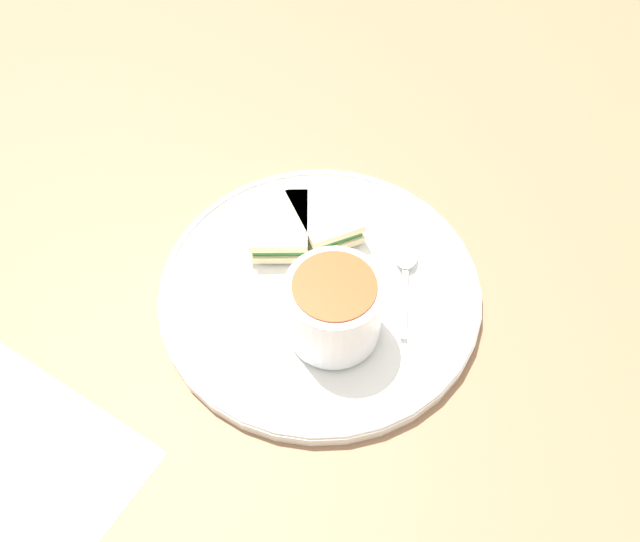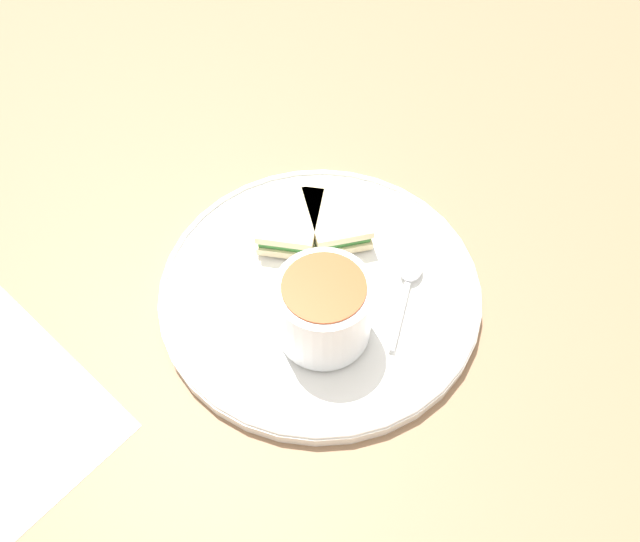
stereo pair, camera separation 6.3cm
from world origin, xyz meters
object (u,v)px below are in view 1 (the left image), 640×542
at_px(spoon, 406,264).
at_px(sandwich_half_near, 324,217).
at_px(soup_bowl, 334,308).
at_px(sandwich_half_far, 280,226).

distance_m(spoon, sandwich_half_near, 0.10).
relative_size(soup_bowl, spoon, 0.85).
xyz_separation_m(spoon, sandwich_half_far, (-0.05, 0.13, 0.01)).
bearing_deg(soup_bowl, sandwich_half_near, 40.16).
distance_m(sandwich_half_near, sandwich_half_far, 0.05).
bearing_deg(soup_bowl, spoon, -8.58).
xyz_separation_m(spoon, sandwich_half_near, (-0.01, 0.10, 0.01)).
xyz_separation_m(soup_bowl, spoon, (0.11, -0.02, -0.03)).
bearing_deg(sandwich_half_near, spoon, -86.77).
height_order(spoon, sandwich_half_near, sandwich_half_near).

